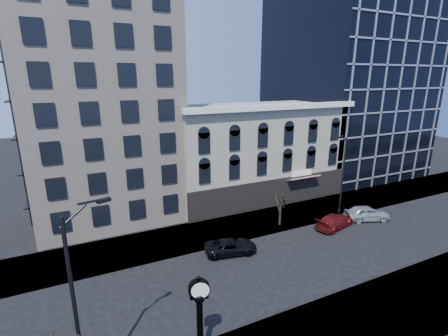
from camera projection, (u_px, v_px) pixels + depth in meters
ground at (223, 281)px, 25.49m from camera, size 160.00×160.00×0.00m
sidewalk_far at (189, 237)px, 32.42m from camera, size 160.00×6.00×0.12m
cream_tower at (94, 39)px, 34.11m from camera, size 15.90×15.40×42.50m
victorian_row at (254, 152)px, 42.63m from camera, size 22.60×11.19×12.50m
glass_office at (345, 86)px, 53.09m from camera, size 20.00×20.15×28.00m
street_clock at (200, 323)px, 17.72m from camera, size 1.21×1.21×5.34m
street_lamp_near at (85, 252)px, 14.43m from camera, size 2.54×1.30×10.39m
street_lamp_far at (342, 154)px, 35.72m from camera, size 2.40×0.89×9.46m
bare_tree_far at (281, 196)px, 34.13m from camera, size 2.49×2.49×4.28m
car_far_a at (231, 247)px, 29.37m from camera, size 5.10×3.15×1.32m
car_far_b at (335, 221)px, 34.41m from camera, size 5.32×3.20×1.44m
car_far_c at (367, 213)px, 36.14m from camera, size 5.25×3.56×1.66m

